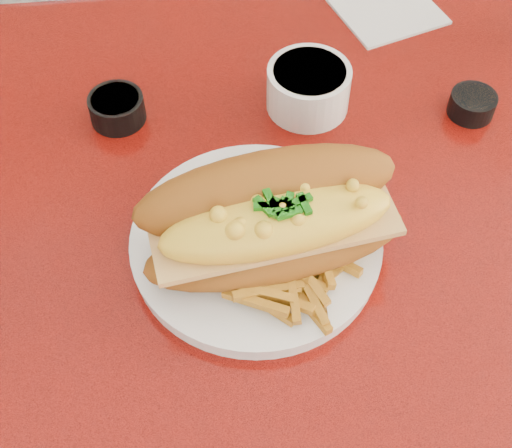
{
  "coord_description": "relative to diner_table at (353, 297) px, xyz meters",
  "views": [
    {
      "loc": [
        -0.16,
        -0.42,
        1.34
      ],
      "look_at": [
        -0.12,
        -0.03,
        0.81
      ],
      "focal_mm": 50.0,
      "sensor_mm": 36.0,
      "label": 1
    }
  ],
  "objects": [
    {
      "name": "sauce_cup_left",
      "position": [
        -0.25,
        0.16,
        0.18
      ],
      "size": [
        0.07,
        0.07,
        0.03
      ],
      "rotation": [
        0.0,
        0.0,
        0.27
      ],
      "color": "black",
      "rests_on": "diner_table"
    },
    {
      "name": "dinner_plate",
      "position": [
        -0.12,
        -0.03,
        0.17
      ],
      "size": [
        0.26,
        0.26,
        0.02
      ],
      "rotation": [
        0.0,
        0.0,
        -0.1
      ],
      "color": "white",
      "rests_on": "diner_table"
    },
    {
      "name": "booth_bench_far",
      "position": [
        0.0,
        0.81,
        -0.32
      ],
      "size": [
        1.2,
        0.51,
        0.9
      ],
      "color": "#9B140A",
      "rests_on": "ground"
    },
    {
      "name": "gravy_ramekin",
      "position": [
        -0.04,
        0.16,
        0.19
      ],
      "size": [
        0.12,
        0.12,
        0.05
      ],
      "rotation": [
        0.0,
        0.0,
        -0.36
      ],
      "color": "white",
      "rests_on": "diner_table"
    },
    {
      "name": "paper_napkin",
      "position": [
        0.09,
        0.32,
        0.16
      ],
      "size": [
        0.15,
        0.15,
        0.0
      ],
      "primitive_type": "cube",
      "rotation": [
        0.0,
        0.0,
        0.32
      ],
      "color": "silver",
      "rests_on": "diner_table"
    },
    {
      "name": "mac_hoagie",
      "position": [
        -0.11,
        -0.04,
        0.22
      ],
      "size": [
        0.26,
        0.15,
        0.11
      ],
      "rotation": [
        0.0,
        0.0,
        0.15
      ],
      "color": "#915217",
      "rests_on": "dinner_plate"
    },
    {
      "name": "diner_table",
      "position": [
        0.0,
        0.0,
        0.0
      ],
      "size": [
        1.23,
        0.83,
        0.77
      ],
      "color": "red",
      "rests_on": "ground"
    },
    {
      "name": "sauce_cup_right",
      "position": [
        0.14,
        0.13,
        0.18
      ],
      "size": [
        0.06,
        0.06,
        0.03
      ],
      "rotation": [
        0.0,
        0.0,
        -0.2
      ],
      "color": "black",
      "rests_on": "diner_table"
    },
    {
      "name": "fork",
      "position": [
        -0.07,
        -0.04,
        0.18
      ],
      "size": [
        0.02,
        0.16,
        0.0
      ],
      "rotation": [
        0.0,
        0.0,
        1.54
      ],
      "color": "silver",
      "rests_on": "dinner_plate"
    },
    {
      "name": "fries_pile",
      "position": [
        -0.08,
        -0.08,
        0.19
      ],
      "size": [
        0.12,
        0.11,
        0.03
      ],
      "primitive_type": null,
      "rotation": [
        0.0,
        0.0,
        -0.16
      ],
      "color": "orange",
      "rests_on": "dinner_plate"
    }
  ]
}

